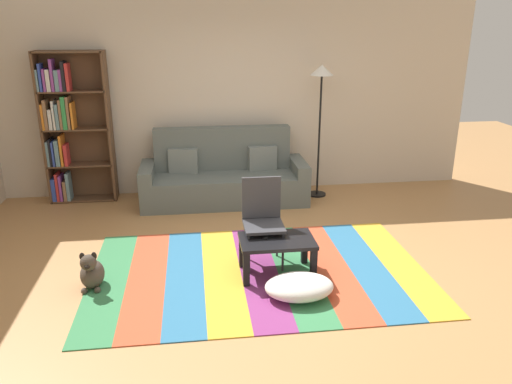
{
  "coord_description": "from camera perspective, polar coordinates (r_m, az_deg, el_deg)",
  "views": [
    {
      "loc": [
        -0.67,
        -4.56,
        2.39
      ],
      "look_at": [
        -0.02,
        0.44,
        0.65
      ],
      "focal_mm": 34.75,
      "sensor_mm": 36.0,
      "label": 1
    }
  ],
  "objects": [
    {
      "name": "couch",
      "position": [
        6.91,
        -3.7,
        1.69
      ],
      "size": [
        2.26,
        0.8,
        1.0
      ],
      "color": "#59605B",
      "rests_on": "ground_plane"
    },
    {
      "name": "rug",
      "position": [
        5.04,
        0.36,
        -9.19
      ],
      "size": [
        3.33,
        2.13,
        0.01
      ],
      "color": "#387F4C",
      "rests_on": "ground_plane"
    },
    {
      "name": "dog",
      "position": [
        4.96,
        -18.39,
        -8.76
      ],
      "size": [
        0.22,
        0.35,
        0.4
      ],
      "color": "#473D33",
      "rests_on": "ground_plane"
    },
    {
      "name": "folding_chair",
      "position": [
        5.05,
        0.75,
        -2.55
      ],
      "size": [
        0.4,
        0.4,
        0.9
      ],
      "rotation": [
        0.0,
        0.0,
        -0.9
      ],
      "color": "#38383D",
      "rests_on": "ground_plane"
    },
    {
      "name": "pouf",
      "position": [
        4.6,
        5.0,
        -10.81
      ],
      "size": [
        0.63,
        0.46,
        0.2
      ],
      "primitive_type": "ellipsoid",
      "color": "white",
      "rests_on": "rug"
    },
    {
      "name": "ground_plane",
      "position": [
        5.19,
        0.86,
        -8.39
      ],
      "size": [
        14.0,
        14.0,
        0.0
      ],
      "primitive_type": "plane",
      "color": "#B27F4C"
    },
    {
      "name": "tv_remote",
      "position": [
        4.89,
        1.26,
        -5.08
      ],
      "size": [
        0.1,
        0.16,
        0.02
      ],
      "primitive_type": "cube",
      "rotation": [
        0.0,
        0.0,
        -0.38
      ],
      "color": "black",
      "rests_on": "coffee_table"
    },
    {
      "name": "back_wall",
      "position": [
        7.22,
        -2.04,
        10.73
      ],
      "size": [
        6.8,
        0.1,
        2.7
      ],
      "primitive_type": "cube",
      "color": "beige",
      "rests_on": "ground_plane"
    },
    {
      "name": "coffee_table",
      "position": [
        4.88,
        2.42,
        -6.18
      ],
      "size": [
        0.73,
        0.47,
        0.37
      ],
      "color": "black",
      "rests_on": "rug"
    },
    {
      "name": "bookshelf",
      "position": [
        7.19,
        -20.78,
        6.93
      ],
      "size": [
        0.9,
        0.28,
        2.04
      ],
      "color": "brown",
      "rests_on": "ground_plane"
    },
    {
      "name": "standing_lamp",
      "position": [
        6.91,
        7.52,
        11.82
      ],
      "size": [
        0.32,
        0.32,
        1.85
      ],
      "color": "black",
      "rests_on": "ground_plane"
    }
  ]
}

